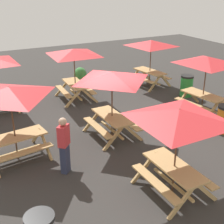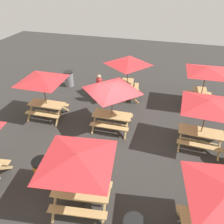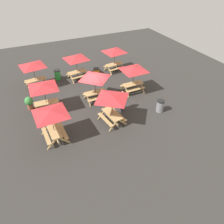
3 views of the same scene
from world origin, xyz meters
The scene contains 14 objects.
ground_plane centered at (0.00, 0.00, 0.00)m, with size 31.62×31.62×0.00m, color #33302D.
picnic_table_0 centered at (-3.88, -3.47, 1.99)m, with size 2.83×2.83×2.34m.
picnic_table_1 centered at (0.27, -0.25, 1.99)m, with size 2.04×2.04×2.34m.
picnic_table_2 centered at (0.25, -3.48, 1.99)m, with size 2.25×2.25×2.34m.
picnic_table_3 centered at (0.08, 3.99, 1.99)m, with size 2.80×2.80×2.34m.
picnic_table_4 centered at (-3.67, -0.03, 1.99)m, with size 2.83×2.83×2.34m.
picnic_table_5 centered at (3.72, -0.31, 1.99)m, with size 2.83×2.83×2.34m.
picnic_table_6 centered at (-3.81, 4.05, 1.99)m, with size 2.80×2.80×2.34m.
picnic_table_7 centered at (4.02, 4.07, 1.99)m, with size 2.80×2.80×2.34m.
trash_bin_gray centered at (4.15, -3.83, 0.49)m, with size 0.59×0.59×0.98m.
trash_bin_orange centered at (1.82, 3.43, 0.49)m, with size 0.59×0.59×0.98m.
trash_bin_green centered at (-1.71, 4.67, 0.49)m, with size 0.59×0.59×0.98m.
potted_plant_0 centered at (-4.87, 0.70, 0.62)m, with size 0.62×0.62×1.09m.
person_standing centered at (1.60, -2.43, 0.89)m, with size 0.41×0.41×1.67m.
Camera 3 is at (-4.98, -14.67, 10.04)m, focal length 35.00 mm.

